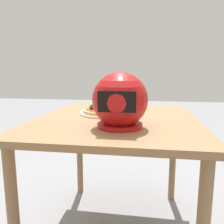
# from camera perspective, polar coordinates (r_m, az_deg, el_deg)

# --- Properties ---
(dining_table) EXTENTS (0.89, 1.08, 0.77)m
(dining_table) POSITION_cam_1_polar(r_m,az_deg,el_deg) (1.33, 1.39, -5.15)
(dining_table) COLOR olive
(dining_table) RESTS_ON ground
(pizza_plate) EXTENTS (0.33, 0.33, 0.01)m
(pizza_plate) POSITION_cam_1_polar(r_m,az_deg,el_deg) (1.39, -1.32, -0.26)
(pizza_plate) COLOR white
(pizza_plate) RESTS_ON dining_table
(pizza) EXTENTS (0.30, 0.30, 0.06)m
(pizza) POSITION_cam_1_polar(r_m,az_deg,el_deg) (1.39, -1.55, 0.54)
(pizza) COLOR tan
(pizza) RESTS_ON pizza_plate
(motorcycle_helmet) EXTENTS (0.26, 0.26, 0.26)m
(motorcycle_helmet) POSITION_cam_1_polar(r_m,az_deg,el_deg) (1.03, 2.02, 2.71)
(motorcycle_helmet) COLOR #B21414
(motorcycle_helmet) RESTS_ON dining_table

